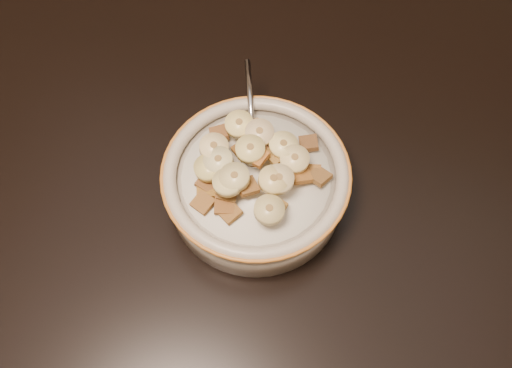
# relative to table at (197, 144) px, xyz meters

# --- Properties ---
(floor) EXTENTS (4.00, 4.50, 0.10)m
(floor) POSITION_rel_table_xyz_m (0.00, 0.00, -0.78)
(floor) COLOR #422816
(floor) RESTS_ON ground
(table) EXTENTS (1.41, 0.92, 0.04)m
(table) POSITION_rel_table_xyz_m (0.00, 0.00, 0.00)
(table) COLOR black
(table) RESTS_ON floor
(cereal_bowl) EXTENTS (0.19, 0.19, 0.05)m
(cereal_bowl) POSITION_rel_table_xyz_m (0.09, -0.06, 0.04)
(cereal_bowl) COLOR beige
(cereal_bowl) RESTS_ON table
(milk) EXTENTS (0.16, 0.16, 0.00)m
(milk) POSITION_rel_table_xyz_m (0.09, -0.06, 0.07)
(milk) COLOR white
(milk) RESTS_ON cereal_bowl
(spoon) EXTENTS (0.05, 0.05, 0.01)m
(spoon) POSITION_rel_table_xyz_m (0.08, -0.04, 0.07)
(spoon) COLOR #B2B7BE
(spoon) RESTS_ON cereal_bowl
(cereal_square_0) EXTENTS (0.03, 0.03, 0.01)m
(cereal_square_0) POSITION_rel_table_xyz_m (0.09, -0.09, 0.09)
(cereal_square_0) COLOR olive
(cereal_square_0) RESTS_ON milk
(cereal_square_1) EXTENTS (0.03, 0.03, 0.01)m
(cereal_square_1) POSITION_rel_table_xyz_m (0.04, -0.07, 0.07)
(cereal_square_1) COLOR brown
(cereal_square_1) RESTS_ON milk
(cereal_square_2) EXTENTS (0.03, 0.03, 0.01)m
(cereal_square_2) POSITION_rel_table_xyz_m (0.07, -0.05, 0.09)
(cereal_square_2) COLOR brown
(cereal_square_2) RESTS_ON milk
(cereal_square_3) EXTENTS (0.03, 0.03, 0.01)m
(cereal_square_3) POSITION_rel_table_xyz_m (0.12, -0.10, 0.08)
(cereal_square_3) COLOR brown
(cereal_square_3) RESTS_ON milk
(cereal_square_4) EXTENTS (0.03, 0.03, 0.01)m
(cereal_square_4) POSITION_rel_table_xyz_m (0.11, -0.04, 0.08)
(cereal_square_4) COLOR olive
(cereal_square_4) RESTS_ON milk
(cereal_square_5) EXTENTS (0.02, 0.02, 0.01)m
(cereal_square_5) POSITION_rel_table_xyz_m (0.07, -0.11, 0.08)
(cereal_square_5) COLOR brown
(cereal_square_5) RESTS_ON milk
(cereal_square_6) EXTENTS (0.03, 0.03, 0.01)m
(cereal_square_6) POSITION_rel_table_xyz_m (0.09, -0.06, 0.09)
(cereal_square_6) COLOR #9A5F27
(cereal_square_6) RESTS_ON milk
(cereal_square_7) EXTENTS (0.03, 0.03, 0.01)m
(cereal_square_7) POSITION_rel_table_xyz_m (0.05, -0.11, 0.07)
(cereal_square_7) COLOR brown
(cereal_square_7) RESTS_ON milk
(cereal_square_8) EXTENTS (0.03, 0.03, 0.01)m
(cereal_square_8) POSITION_rel_table_xyz_m (0.07, -0.01, 0.08)
(cereal_square_8) COLOR brown
(cereal_square_8) RESTS_ON milk
(cereal_square_9) EXTENTS (0.03, 0.03, 0.01)m
(cereal_square_9) POSITION_rel_table_xyz_m (0.05, -0.06, 0.08)
(cereal_square_9) COLOR brown
(cereal_square_9) RESTS_ON milk
(cereal_square_10) EXTENTS (0.03, 0.03, 0.01)m
(cereal_square_10) POSITION_rel_table_xyz_m (0.08, -0.12, 0.07)
(cereal_square_10) COLOR brown
(cereal_square_10) RESTS_ON milk
(cereal_square_11) EXTENTS (0.02, 0.02, 0.01)m
(cereal_square_11) POSITION_rel_table_xyz_m (0.15, -0.05, 0.07)
(cereal_square_11) COLOR brown
(cereal_square_11) RESTS_ON milk
(cereal_square_12) EXTENTS (0.03, 0.03, 0.01)m
(cereal_square_12) POSITION_rel_table_xyz_m (0.16, -0.05, 0.08)
(cereal_square_12) COLOR brown
(cereal_square_12) RESTS_ON milk
(cereal_square_13) EXTENTS (0.03, 0.03, 0.01)m
(cereal_square_13) POSITION_rel_table_xyz_m (0.04, -0.09, 0.07)
(cereal_square_13) COLOR brown
(cereal_square_13) RESTS_ON milk
(cereal_square_14) EXTENTS (0.02, 0.03, 0.01)m
(cereal_square_14) POSITION_rel_table_xyz_m (0.05, -0.10, 0.07)
(cereal_square_14) COLOR olive
(cereal_square_14) RESTS_ON milk
(cereal_square_15) EXTENTS (0.03, 0.03, 0.01)m
(cereal_square_15) POSITION_rel_table_xyz_m (0.14, -0.06, 0.08)
(cereal_square_15) COLOR brown
(cereal_square_15) RESTS_ON milk
(cereal_square_16) EXTENTS (0.03, 0.03, 0.01)m
(cereal_square_16) POSITION_rel_table_xyz_m (0.14, -0.01, 0.07)
(cereal_square_16) COLOR brown
(cereal_square_16) RESTS_ON milk
(cereal_square_17) EXTENTS (0.02, 0.02, 0.01)m
(cereal_square_17) POSITION_rel_table_xyz_m (0.07, -0.10, 0.08)
(cereal_square_17) COLOR brown
(cereal_square_17) RESTS_ON milk
(cereal_square_18) EXTENTS (0.03, 0.03, 0.01)m
(cereal_square_18) POSITION_rel_table_xyz_m (0.10, -0.03, 0.08)
(cereal_square_18) COLOR brown
(cereal_square_18) RESTS_ON milk
(cereal_square_19) EXTENTS (0.03, 0.03, 0.01)m
(cereal_square_19) POSITION_rel_table_xyz_m (0.07, -0.01, 0.08)
(cereal_square_19) COLOR #8D5B1D
(cereal_square_19) RESTS_ON milk
(cereal_square_20) EXTENTS (0.03, 0.03, 0.01)m
(cereal_square_20) POSITION_rel_table_xyz_m (0.04, -0.03, 0.07)
(cereal_square_20) COLOR brown
(cereal_square_20) RESTS_ON milk
(banana_slice_0) EXTENTS (0.04, 0.04, 0.01)m
(banana_slice_0) POSITION_rel_table_xyz_m (0.08, -0.05, 0.10)
(banana_slice_0) COLOR #DDCF7B
(banana_slice_0) RESTS_ON milk
(banana_slice_1) EXTENTS (0.04, 0.04, 0.01)m
(banana_slice_1) POSITION_rel_table_xyz_m (0.11, -0.08, 0.10)
(banana_slice_1) COLOR #D3B86C
(banana_slice_1) RESTS_ON milk
(banana_slice_2) EXTENTS (0.04, 0.04, 0.01)m
(banana_slice_2) POSITION_rel_table_xyz_m (0.12, -0.11, 0.09)
(banana_slice_2) COLOR tan
(banana_slice_2) RESTS_ON milk
(banana_slice_3) EXTENTS (0.04, 0.04, 0.01)m
(banana_slice_3) POSITION_rel_table_xyz_m (0.13, -0.05, 0.09)
(banana_slice_3) COLOR beige
(banana_slice_3) RESTS_ON milk
(banana_slice_4) EXTENTS (0.04, 0.04, 0.01)m
(banana_slice_4) POSITION_rel_table_xyz_m (0.12, -0.08, 0.10)
(banana_slice_4) COLOR beige
(banana_slice_4) RESTS_ON milk
(banana_slice_5) EXTENTS (0.04, 0.04, 0.01)m
(banana_slice_5) POSITION_rel_table_xyz_m (0.06, -0.02, 0.09)
(banana_slice_5) COLOR #FFE685
(banana_slice_5) RESTS_ON milk
(banana_slice_6) EXTENTS (0.04, 0.04, 0.01)m
(banana_slice_6) POSITION_rel_table_xyz_m (0.11, -0.03, 0.09)
(banana_slice_6) COLOR #F5DC7D
(banana_slice_6) RESTS_ON milk
(banana_slice_7) EXTENTS (0.04, 0.04, 0.01)m
(banana_slice_7) POSITION_rel_table_xyz_m (0.09, -0.03, 0.09)
(banana_slice_7) COLOR beige
(banana_slice_7) RESTS_ON milk
(banana_slice_8) EXTENTS (0.04, 0.04, 0.01)m
(banana_slice_8) POSITION_rel_table_xyz_m (0.08, -0.09, 0.10)
(banana_slice_8) COLOR beige
(banana_slice_8) RESTS_ON milk
(banana_slice_9) EXTENTS (0.03, 0.03, 0.01)m
(banana_slice_9) POSITION_rel_table_xyz_m (0.05, -0.07, 0.09)
(banana_slice_9) COLOR #CAC086
(banana_slice_9) RESTS_ON milk
(banana_slice_10) EXTENTS (0.03, 0.03, 0.01)m
(banana_slice_10) POSITION_rel_table_xyz_m (0.04, -0.05, 0.09)
(banana_slice_10) COLOR #FAE38E
(banana_slice_10) RESTS_ON milk
(banana_slice_11) EXTENTS (0.04, 0.04, 0.01)m
(banana_slice_11) POSITION_rel_table_xyz_m (0.07, -0.09, 0.10)
(banana_slice_11) COLOR #D2C572
(banana_slice_11) RESTS_ON milk
(banana_slice_12) EXTENTS (0.04, 0.04, 0.01)m
(banana_slice_12) POSITION_rel_table_xyz_m (0.04, -0.08, 0.09)
(banana_slice_12) COLOR #DCD06D
(banana_slice_12) RESTS_ON milk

